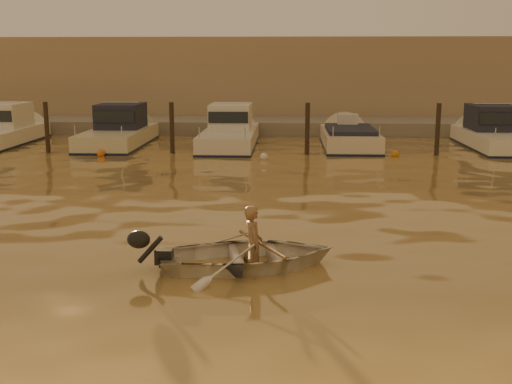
# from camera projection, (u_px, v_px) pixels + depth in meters

# --- Properties ---
(ground_plane) EXTENTS (160.00, 160.00, 0.00)m
(ground_plane) POSITION_uv_depth(u_px,v_px,m) (339.00, 266.00, 11.56)
(ground_plane) COLOR olive
(ground_plane) RESTS_ON ground
(dinghy) EXTENTS (3.59, 2.92, 0.66)m
(dinghy) POSITION_uv_depth(u_px,v_px,m) (248.00, 256.00, 11.48)
(dinghy) COLOR silver
(dinghy) RESTS_ON ground_plane
(person) EXTENTS (0.45, 0.58, 1.42)m
(person) POSITION_uv_depth(u_px,v_px,m) (253.00, 244.00, 11.45)
(person) COLOR olive
(person) RESTS_ON dinghy
(outboard_motor) EXTENTS (0.97, 0.59, 0.70)m
(outboard_motor) POSITION_uv_depth(u_px,v_px,m) (163.00, 256.00, 11.20)
(outboard_motor) COLOR black
(outboard_motor) RESTS_ON dinghy
(oar_port) EXTENTS (0.94, 1.93, 0.13)m
(oar_port) POSITION_uv_depth(u_px,v_px,m) (261.00, 244.00, 11.48)
(oar_port) COLOR brown
(oar_port) RESTS_ON dinghy
(oar_starboard) EXTENTS (0.17, 2.10, 0.13)m
(oar_starboard) POSITION_uv_depth(u_px,v_px,m) (250.00, 244.00, 11.44)
(oar_starboard) COLOR brown
(oar_starboard) RESTS_ON dinghy
(moored_boat_0) EXTENTS (2.18, 6.95, 1.75)m
(moored_boat_0) POSITION_uv_depth(u_px,v_px,m) (0.00, 130.00, 27.74)
(moored_boat_0) COLOR white
(moored_boat_0) RESTS_ON ground_plane
(moored_boat_1) EXTENTS (2.28, 6.78, 1.75)m
(moored_boat_1) POSITION_uv_depth(u_px,v_px,m) (118.00, 131.00, 27.48)
(moored_boat_1) COLOR beige
(moored_boat_1) RESTS_ON ground_plane
(moored_boat_2) EXTENTS (2.17, 7.30, 1.75)m
(moored_boat_2) POSITION_uv_depth(u_px,v_px,m) (230.00, 132.00, 27.25)
(moored_boat_2) COLOR silver
(moored_boat_2) RESTS_ON ground_plane
(moored_boat_3) EXTENTS (2.19, 6.28, 0.95)m
(moored_boat_3) POSITION_uv_depth(u_px,v_px,m) (349.00, 142.00, 27.08)
(moored_boat_3) COLOR beige
(moored_boat_3) RESTS_ON ground_plane
(moored_boat_4) EXTENTS (2.17, 6.72, 1.75)m
(moored_boat_4) POSITION_uv_depth(u_px,v_px,m) (495.00, 133.00, 26.70)
(moored_boat_4) COLOR white
(moored_boat_4) RESTS_ON ground_plane
(piling_0) EXTENTS (0.18, 0.18, 2.20)m
(piling_0) POSITION_uv_depth(u_px,v_px,m) (47.00, 130.00, 25.39)
(piling_0) COLOR #2D2319
(piling_0) RESTS_ON ground_plane
(piling_1) EXTENTS (0.18, 0.18, 2.20)m
(piling_1) POSITION_uv_depth(u_px,v_px,m) (172.00, 131.00, 25.14)
(piling_1) COLOR #2D2319
(piling_1) RESTS_ON ground_plane
(piling_2) EXTENTS (0.18, 0.18, 2.20)m
(piling_2) POSITION_uv_depth(u_px,v_px,m) (307.00, 131.00, 24.88)
(piling_2) COLOR #2D2319
(piling_2) RESTS_ON ground_plane
(piling_3) EXTENTS (0.18, 0.18, 2.20)m
(piling_3) POSITION_uv_depth(u_px,v_px,m) (438.00, 132.00, 24.63)
(piling_3) COLOR #2D2319
(piling_3) RESTS_ON ground_plane
(fender_b) EXTENTS (0.30, 0.30, 0.30)m
(fender_b) POSITION_uv_depth(u_px,v_px,m) (101.00, 154.00, 24.52)
(fender_b) COLOR orange
(fender_b) RESTS_ON ground_plane
(fender_c) EXTENTS (0.30, 0.30, 0.30)m
(fender_c) POSITION_uv_depth(u_px,v_px,m) (264.00, 157.00, 23.73)
(fender_c) COLOR silver
(fender_c) RESTS_ON ground_plane
(fender_d) EXTENTS (0.30, 0.30, 0.30)m
(fender_d) POSITION_uv_depth(u_px,v_px,m) (395.00, 154.00, 24.42)
(fender_d) COLOR #C37916
(fender_d) RESTS_ON ground_plane
(quay) EXTENTS (52.00, 4.00, 1.00)m
(quay) POSITION_uv_depth(u_px,v_px,m) (307.00, 129.00, 32.55)
(quay) COLOR gray
(quay) RESTS_ON ground_plane
(waterfront_building) EXTENTS (46.00, 7.00, 4.80)m
(waterfront_building) POSITION_uv_depth(u_px,v_px,m) (305.00, 81.00, 37.47)
(waterfront_building) COLOR #9E8466
(waterfront_building) RESTS_ON quay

